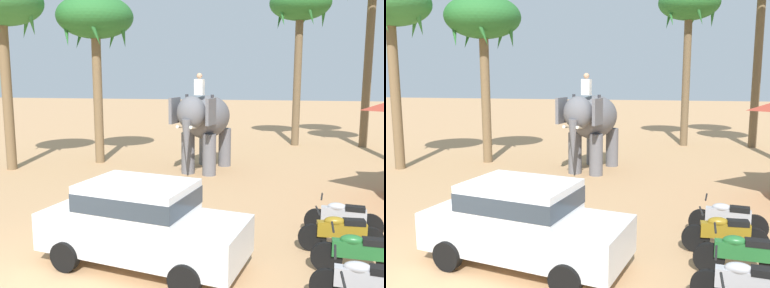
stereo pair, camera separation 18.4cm
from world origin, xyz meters
TOP-DOWN VIEW (x-y plane):
  - ground_plane at (0.00, 0.00)m, footprint 120.00×120.00m
  - car_sedan_foreground at (1.32, 0.89)m, footprint 4.37×2.54m
  - elephant_with_mahout at (1.28, 9.54)m, footprint 2.30×4.01m
  - motorcycle_mid_row at (5.40, -0.04)m, footprint 1.80×0.55m
  - motorcycle_fourth_in_row at (5.53, 1.17)m, footprint 1.80×0.55m
  - motorcycle_far_in_row at (5.36, 2.21)m, footprint 1.80×0.55m
  - motorcycle_end_of_row at (5.57, 3.23)m, footprint 1.79×0.55m
  - palm_tree_behind_elephant at (5.22, 16.67)m, footprint 3.20×3.20m
  - palm_tree_far_back at (-6.52, 8.39)m, footprint 3.20×3.20m
  - palm_tree_leaning_seaward at (-3.52, 10.34)m, footprint 3.20×3.20m

SIDE VIEW (x-z plane):
  - ground_plane at x=0.00m, z-range 0.00..0.00m
  - motorcycle_mid_row at x=5.40m, z-range -0.01..0.93m
  - motorcycle_fourth_in_row at x=5.53m, z-range -0.01..0.93m
  - motorcycle_far_in_row at x=5.36m, z-range -0.01..0.93m
  - motorcycle_end_of_row at x=5.57m, z-range -0.01..0.93m
  - car_sedan_foreground at x=1.32m, z-range 0.08..1.78m
  - elephant_with_mahout at x=1.28m, z-range 0.05..3.93m
  - palm_tree_leaning_seaward at x=-3.52m, z-range 2.48..9.60m
  - palm_tree_far_back at x=-6.52m, z-range 2.65..10.13m
  - palm_tree_behind_elephant at x=5.22m, z-range 3.07..11.52m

